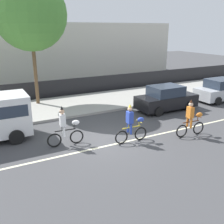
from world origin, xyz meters
TOP-DOWN VIEW (x-y plane):
  - ground_plane at (0.00, 0.00)m, footprint 80.00×80.00m
  - road_centre_line at (0.00, -0.50)m, footprint 36.00×0.14m
  - sidewalk_curb at (0.00, 6.50)m, footprint 60.00×5.00m
  - fence_line at (0.00, 9.40)m, footprint 40.00×0.08m
  - building_backdrop at (0.84, 18.00)m, footprint 28.00×8.00m
  - parade_cyclist_zebra at (-1.98, 0.47)m, footprint 1.72×0.50m
  - parade_cyclist_cobalt at (0.90, -0.63)m, footprint 1.72×0.50m
  - parade_cyclist_orange at (3.94, -1.38)m, footprint 1.72×0.50m
  - parked_car_silver at (10.93, 2.75)m, footprint 4.10×1.92m
  - parked_car_black at (5.69, 2.72)m, footprint 4.10×1.92m
  - street_tree_near_lamp at (-1.59, 7.86)m, footprint 4.72×4.72m

SIDE VIEW (x-z plane):
  - ground_plane at x=0.00m, z-range 0.00..0.00m
  - road_centre_line at x=0.00m, z-range 0.00..0.01m
  - sidewalk_curb at x=0.00m, z-range 0.00..0.15m
  - fence_line at x=0.00m, z-range 0.00..1.40m
  - parked_car_silver at x=10.93m, z-range -0.04..1.60m
  - parked_car_black at x=5.69m, z-range -0.04..1.60m
  - parade_cyclist_zebra at x=-1.98m, z-range -0.12..1.80m
  - parade_cyclist_cobalt at x=0.90m, z-range -0.12..1.80m
  - parade_cyclist_orange at x=3.94m, z-range -0.12..1.80m
  - building_backdrop at x=0.84m, z-range 0.00..5.77m
  - street_tree_near_lamp at x=-1.59m, z-range 1.93..10.23m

